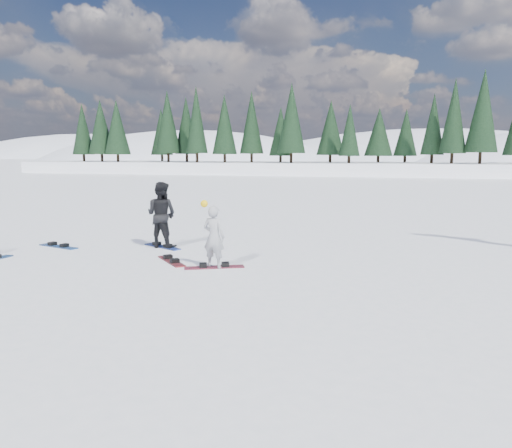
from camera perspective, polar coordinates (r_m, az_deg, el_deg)
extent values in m
plane|color=white|center=(13.07, -8.46, -4.63)|extent=(420.00, 420.00, 0.00)
cube|color=white|center=(66.99, 10.54, 4.78)|extent=(90.00, 14.00, 5.00)
ellipsoid|color=white|center=(197.28, -7.55, 3.38)|extent=(143.00, 110.00, 49.50)
ellipsoid|color=white|center=(212.93, 18.88, 3.09)|extent=(182.00, 140.00, 53.20)
ellipsoid|color=white|center=(265.50, -18.33, 4.12)|extent=(169.00, 130.00, 52.00)
cone|color=black|center=(79.43, -18.23, 9.54)|extent=(3.20, 3.20, 7.50)
cone|color=black|center=(77.76, -16.25, 9.66)|extent=(3.20, 3.20, 7.50)
cone|color=black|center=(76.18, -14.18, 9.78)|extent=(3.20, 3.20, 7.50)
cone|color=black|center=(74.71, -12.02, 9.88)|extent=(3.20, 3.20, 7.50)
cone|color=black|center=(73.34, -9.78, 9.97)|extent=(3.20, 3.20, 7.50)
cone|color=black|center=(72.08, -7.45, 10.05)|extent=(3.20, 3.20, 7.50)
cone|color=black|center=(70.94, -5.05, 10.12)|extent=(3.20, 3.20, 7.50)
cone|color=black|center=(69.93, -2.57, 10.17)|extent=(3.20, 3.20, 7.50)
cone|color=black|center=(69.05, -0.02, 10.21)|extent=(3.20, 3.20, 7.50)
cone|color=black|center=(68.31, 2.59, 10.22)|extent=(3.20, 3.20, 7.50)
cone|color=black|center=(67.70, 5.25, 10.21)|extent=(3.20, 3.20, 7.50)
cone|color=black|center=(67.24, 7.95, 10.18)|extent=(3.20, 3.20, 7.50)
cone|color=black|center=(66.92, 10.68, 10.13)|extent=(3.20, 3.20, 7.50)
cone|color=black|center=(66.76, 13.44, 10.05)|extent=(3.20, 3.20, 7.50)
cone|color=black|center=(66.74, 16.20, 9.95)|extent=(3.20, 3.20, 7.50)
cone|color=black|center=(66.87, 18.95, 9.83)|extent=(3.20, 3.20, 7.50)
cone|color=black|center=(67.16, 21.68, 9.69)|extent=(3.20, 3.20, 7.50)
cone|color=black|center=(67.59, 24.38, 9.52)|extent=(3.20, 3.20, 7.50)
cone|color=black|center=(68.16, 27.04, 9.34)|extent=(3.20, 3.20, 7.50)
imported|color=#ABAAB0|center=(12.48, -4.83, -1.49)|extent=(0.63, 0.46, 1.58)
sphere|color=yellow|center=(12.32, -5.94, 2.32)|extent=(0.18, 0.18, 0.18)
imported|color=black|center=(15.40, -10.76, 1.04)|extent=(1.07, 0.88, 2.00)
cube|color=maroon|center=(12.63, -4.79, -4.95)|extent=(1.48, 0.87, 0.03)
cube|color=navy|center=(15.55, -10.66, -2.56)|extent=(1.45, 0.96, 0.03)
cube|color=maroon|center=(13.48, -9.65, -4.20)|extent=(1.23, 1.29, 0.03)
cube|color=#1A4893|center=(16.47, -21.65, -2.40)|extent=(1.52, 0.69, 0.03)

